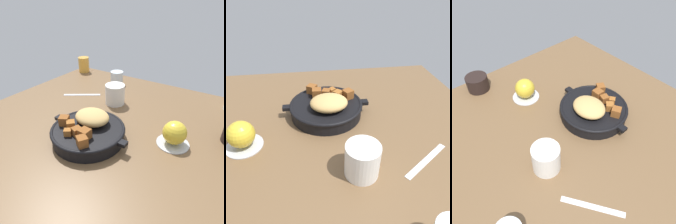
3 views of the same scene
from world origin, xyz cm
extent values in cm
cube|color=brown|center=(0.00, 0.00, -1.20)|extent=(102.43, 97.92, 2.40)
cylinder|color=black|center=(1.82, -11.65, 2.21)|extent=(24.09, 24.09, 4.42)
torus|color=black|center=(1.82, -11.65, 4.06)|extent=(24.80, 24.80, 1.20)
cube|color=black|center=(15.08, -11.65, 3.76)|extent=(2.64, 2.40, 1.20)
cube|color=black|center=(-11.43, -11.65, 3.76)|extent=(2.64, 2.40, 1.20)
ellipsoid|color=tan|center=(1.10, -8.31, 6.68)|extent=(12.16, 10.22, 4.53)
cube|color=brown|center=(4.55, -16.38, 5.98)|extent=(3.30, 3.25, 3.13)
cube|color=brown|center=(-6.17, -14.27, 5.94)|extent=(4.17, 4.15, 3.04)
cube|color=#935623|center=(-0.99, -18.09, 5.46)|extent=(3.05, 3.01, 2.08)
cube|color=brown|center=(1.26, -16.43, 5.72)|extent=(3.34, 3.44, 2.60)
cube|color=brown|center=(6.16, -19.58, 5.95)|extent=(4.13, 4.08, 3.06)
cube|color=#935623|center=(-2.75, -14.77, 5.74)|extent=(3.80, 3.80, 2.65)
cylinder|color=#B7BABF|center=(26.74, 1.27, 0.30)|extent=(10.60, 10.60, 0.60)
sphere|color=gold|center=(26.74, 1.27, 4.44)|extent=(7.68, 7.68, 7.68)
cube|color=silver|center=(-22.73, 13.74, 0.18)|extent=(15.75, 11.18, 0.36)
cylinder|color=silver|center=(-4.55, 15.22, 4.42)|extent=(8.58, 8.58, 8.85)
camera|label=1|loc=(38.17, -53.05, 42.31)|focal=32.13mm
camera|label=2|loc=(6.21, 50.41, 43.57)|focal=34.66mm
camera|label=3|loc=(-39.86, 38.94, 65.38)|focal=39.46mm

